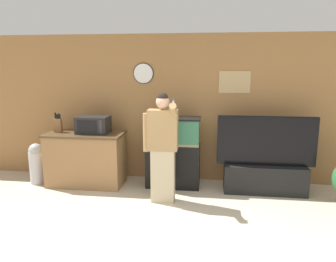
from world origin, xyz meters
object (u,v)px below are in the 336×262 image
at_px(knife_block, 58,125).
at_px(counter_island, 86,159).
at_px(microwave, 93,125).
at_px(person_standing, 162,146).
at_px(trash_bin, 37,163).
at_px(tv_on_stand, 265,170).
at_px(aquarium_on_stand, 173,152).

bearing_deg(knife_block, counter_island, -3.35).
height_order(counter_island, microwave, microwave).
xyz_separation_m(counter_island, person_standing, (1.43, -0.55, 0.41)).
bearing_deg(trash_bin, person_standing, -11.94).
relative_size(counter_island, person_standing, 0.80).
xyz_separation_m(knife_block, tv_on_stand, (3.53, -0.01, -0.67)).
bearing_deg(knife_block, tv_on_stand, -0.09).
distance_m(tv_on_stand, person_standing, 1.78).
xyz_separation_m(microwave, tv_on_stand, (2.89, -0.01, -0.69)).
bearing_deg(aquarium_on_stand, microwave, -177.25).
xyz_separation_m(counter_island, knife_block, (-0.49, 0.03, 0.59)).
distance_m(microwave, trash_bin, 1.25).
relative_size(aquarium_on_stand, person_standing, 0.72).
height_order(knife_block, tv_on_stand, tv_on_stand).
height_order(knife_block, trash_bin, knife_block).
relative_size(counter_island, microwave, 2.47).
height_order(aquarium_on_stand, person_standing, person_standing).
bearing_deg(knife_block, trash_bin, -167.59).
height_order(microwave, trash_bin, microwave).
bearing_deg(counter_island, tv_on_stand, 0.44).
height_order(microwave, aquarium_on_stand, microwave).
xyz_separation_m(counter_island, trash_bin, (-0.89, -0.06, -0.09)).
bearing_deg(person_standing, microwave, 155.52).
bearing_deg(aquarium_on_stand, counter_island, -176.27).
distance_m(counter_island, aquarium_on_stand, 1.53).
distance_m(microwave, aquarium_on_stand, 1.45).
xyz_separation_m(counter_island, microwave, (0.15, 0.03, 0.60)).
bearing_deg(microwave, counter_island, -167.39).
bearing_deg(microwave, aquarium_on_stand, 2.75).
xyz_separation_m(microwave, knife_block, (-0.64, -0.00, -0.02)).
xyz_separation_m(microwave, trash_bin, (-1.04, -0.09, -0.69)).
distance_m(tv_on_stand, trash_bin, 3.93).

